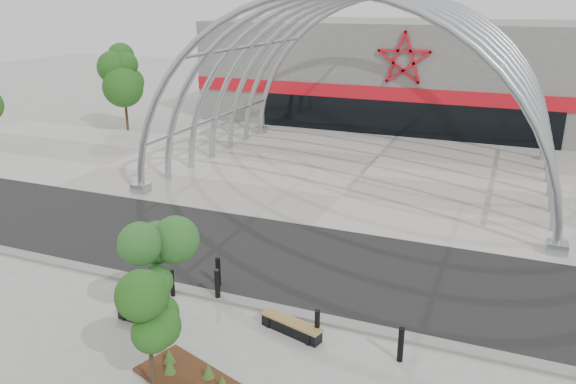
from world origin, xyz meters
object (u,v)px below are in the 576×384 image
at_px(street_tree_1, 147,307).
at_px(bollard_2, 217,285).
at_px(street_tree_0, 161,261).
at_px(bench_0, 143,318).
at_px(bench_1, 291,327).

distance_m(street_tree_1, bollard_2, 5.15).
distance_m(street_tree_0, street_tree_1, 2.56).
xyz_separation_m(street_tree_0, bench_0, (-1.07, 0.29, -2.30)).
bearing_deg(bollard_2, bench_0, -124.87).
bearing_deg(bollard_2, street_tree_0, -99.62).
distance_m(street_tree_1, bench_1, 5.01).
bearing_deg(street_tree_1, bench_0, 130.33).
bearing_deg(bench_1, bollard_2, 163.22).
bearing_deg(bollard_2, street_tree_1, -81.36).
xyz_separation_m(bench_0, bench_1, (4.54, 1.21, 0.03)).
relative_size(street_tree_0, street_tree_1, 1.00).
bearing_deg(bench_0, bench_1, 14.95).
xyz_separation_m(street_tree_0, bench_1, (3.46, 1.51, -2.27)).
height_order(street_tree_0, street_tree_1, street_tree_0).
relative_size(street_tree_0, bollard_2, 3.05).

